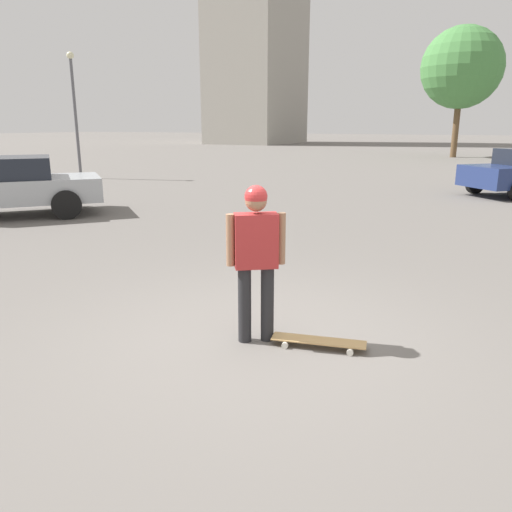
# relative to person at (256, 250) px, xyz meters

# --- Properties ---
(ground_plane) EXTENTS (220.00, 220.00, 0.00)m
(ground_plane) POSITION_rel_person_xyz_m (0.00, 0.00, -0.97)
(ground_plane) COLOR slate
(person) EXTENTS (0.50, 0.41, 1.61)m
(person) POSITION_rel_person_xyz_m (0.00, 0.00, 0.00)
(person) COLOR #262628
(person) RESTS_ON ground_plane
(skateboard) EXTENTS (0.97, 0.41, 0.08)m
(skateboard) POSITION_rel_person_xyz_m (0.64, 0.13, -0.90)
(skateboard) COLOR tan
(skateboard) RESTS_ON ground_plane
(car_parked_near) EXTENTS (4.36, 4.60, 1.42)m
(car_parked_near) POSITION_rel_person_xyz_m (-8.66, 3.71, -0.22)
(car_parked_near) COLOR #ADB2B7
(car_parked_near) RESTS_ON ground_plane
(building_block_distant) EXTENTS (8.08, 11.48, 26.59)m
(building_block_distant) POSITION_rel_person_xyz_m (-24.80, 49.66, 12.33)
(building_block_distant) COLOR #9E998E
(building_block_distant) RESTS_ON ground_plane
(tree_distant) EXTENTS (5.20, 5.20, 8.32)m
(tree_distant) POSITION_rel_person_xyz_m (-1.35, 32.48, 4.74)
(tree_distant) COLOR brown
(tree_distant) RESTS_ON ground_plane
(lamp_post) EXTENTS (0.28, 0.28, 4.93)m
(lamp_post) POSITION_rel_person_xyz_m (-13.75, 11.11, 1.97)
(lamp_post) COLOR #59595E
(lamp_post) RESTS_ON ground_plane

